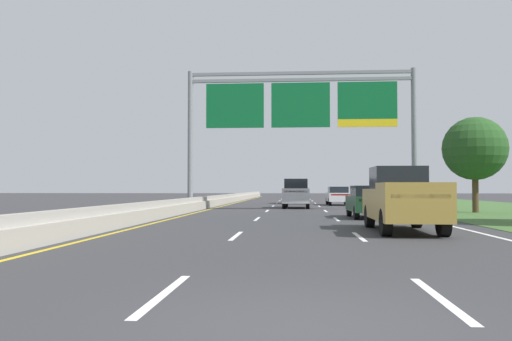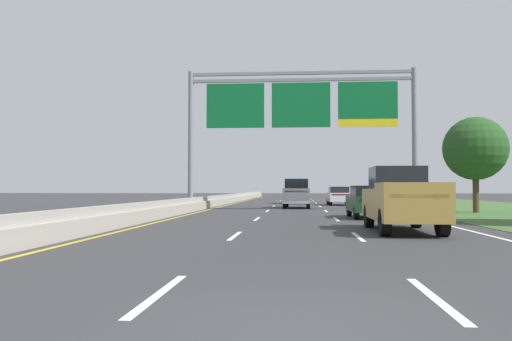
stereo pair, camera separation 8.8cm
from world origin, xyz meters
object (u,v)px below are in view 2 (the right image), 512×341
Objects in this scene: overhead_sign_gantry at (301,110)px; car_black_centre_lane_suv at (296,192)px; car_darkgreen_right_lane_sedan at (369,201)px; car_silver_centre_lane_suv at (297,193)px; roadside_tree_mid at (475,149)px; pickup_truck_gold at (401,199)px; car_white_right_lane_sedan at (339,195)px.

overhead_sign_gantry is 16.53m from car_black_centre_lane_suv.
car_black_centre_lane_suv is (-3.57, 24.36, 0.28)m from car_darkgreen_right_lane_sedan.
roadside_tree_mid reaches higher than car_silver_centre_lane_suv.
roadside_tree_mid reaches higher than car_black_centre_lane_suv.
pickup_truck_gold is 28.00m from car_white_right_lane_sedan.
overhead_sign_gantry is 3.17× the size of car_silver_centre_lane_suv.
overhead_sign_gantry reaches higher than pickup_truck_gold.
pickup_truck_gold is at bearing -169.14° from car_silver_centre_lane_suv.
car_black_centre_lane_suv reaches higher than car_white_right_lane_sedan.
overhead_sign_gantry reaches higher than car_silver_centre_lane_suv.
car_darkgreen_right_lane_sedan is (0.01, 8.22, -0.26)m from pickup_truck_gold.
car_darkgreen_right_lane_sedan is at bearing -69.74° from overhead_sign_gantry.
car_silver_centre_lane_suv reaches higher than car_darkgreen_right_lane_sedan.
roadside_tree_mid is (6.94, -13.87, 2.95)m from car_white_right_lane_sedan.
pickup_truck_gold is 1.22× the size of car_darkgreen_right_lane_sedan.
car_silver_centre_lane_suv is (-3.50, 21.02, 0.02)m from pickup_truck_gold.
car_silver_centre_lane_suv is (-3.55, -6.98, 0.28)m from car_white_right_lane_sedan.
car_white_right_lane_sedan is at bearing 0.09° from pickup_truck_gold.
car_white_right_lane_sedan is at bearing -25.56° from car_silver_centre_lane_suv.
overhead_sign_gantry reaches higher than car_darkgreen_right_lane_sedan.
overhead_sign_gantry reaches higher than car_white_right_lane_sedan.
car_black_centre_lane_suv is at bearing 6.42° from pickup_truck_gold.
car_silver_centre_lane_suv is at bearing 152.24° from car_white_right_lane_sedan.
car_white_right_lane_sedan is at bearing -142.51° from car_black_centre_lane_suv.
pickup_truck_gold is at bearing 179.10° from car_white_right_lane_sedan.
car_silver_centre_lane_suv is (-0.28, 4.03, -5.46)m from overhead_sign_gantry.
roadside_tree_mid is at bearing -26.12° from pickup_truck_gold.
car_white_right_lane_sedan is (0.04, 28.00, -0.26)m from pickup_truck_gold.
pickup_truck_gold is at bearing -79.25° from overhead_sign_gantry.
car_black_centre_lane_suv is (-3.56, 32.58, 0.02)m from pickup_truck_gold.
overhead_sign_gantry is 12.84m from car_white_right_lane_sedan.
car_darkgreen_right_lane_sedan is 0.93× the size of car_silver_centre_lane_suv.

